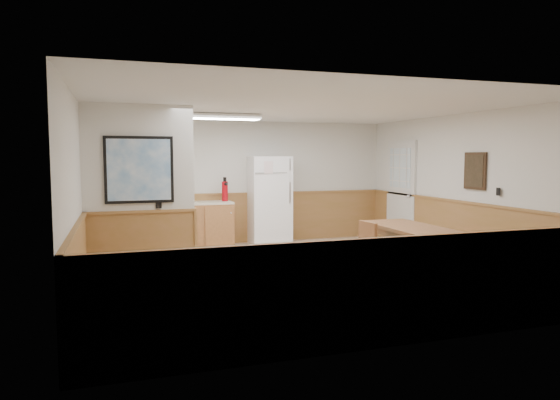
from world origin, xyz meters
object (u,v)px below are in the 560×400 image
object	(u,v)px
refrigerator	(269,201)
dining_bench	(473,248)
soap_bottle	(139,198)
fire_extinguisher	(225,191)
dining_table	(409,232)
dining_chair	(373,246)

from	to	relation	value
refrigerator	dining_bench	world-z (taller)	refrigerator
soap_bottle	fire_extinguisher	bearing A→B (deg)	-0.17
fire_extinguisher	soap_bottle	size ratio (longest dim) A/B	2.15
dining_table	dining_bench	distance (m)	1.25
fire_extinguisher	dining_table	bearing A→B (deg)	-44.51
dining_table	dining_bench	world-z (taller)	dining_table
dining_table	dining_chair	world-z (taller)	dining_chair
refrigerator	soap_bottle	bearing A→B (deg)	-179.65
dining_bench	dining_table	bearing A→B (deg)	-173.02
refrigerator	dining_bench	distance (m)	4.02
refrigerator	dining_table	distance (m)	3.43
dining_bench	soap_bottle	size ratio (longest dim) A/B	7.14
dining_chair	fire_extinguisher	distance (m)	3.71
refrigerator	dining_table	xyz separation A→B (m)	(1.21, -3.20, -0.24)
dining_bench	dining_chair	xyz separation A→B (m)	(-1.85, -0.11, 0.15)
dining_table	dining_bench	size ratio (longest dim) A/B	1.01
dining_chair	fire_extinguisher	bearing A→B (deg)	107.92
refrigerator	fire_extinguisher	distance (m)	0.93
refrigerator	soap_bottle	world-z (taller)	refrigerator
refrigerator	fire_extinguisher	world-z (taller)	refrigerator
refrigerator	dining_chair	bearing A→B (deg)	-77.87
refrigerator	soap_bottle	distance (m)	2.55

